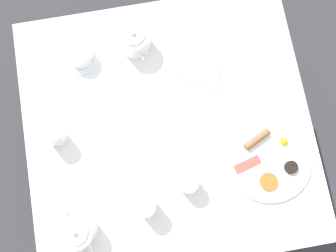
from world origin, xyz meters
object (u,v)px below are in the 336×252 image
Objects in this scene: breakfast_plate at (269,158)px; water_glass_short at (146,207)px; fork_by_plate at (145,156)px; knife_by_plate at (253,51)px; water_glass_tall at (54,135)px; spoon_for_tea at (185,124)px; teapot_far at (134,40)px; teacup_with_saucer_left at (80,56)px; teapot_near at (78,231)px; wine_glass_spare at (188,183)px; napkin_folded at (201,72)px.

water_glass_short is (0.09, -0.45, 0.04)m from breakfast_plate.
fork_by_plate is 0.83× the size of knife_by_plate.
water_glass_tall is 0.75× the size of spoon_for_tea.
teapot_far is 1.98× the size of water_glass_tall.
teapot_far is 0.43m from fork_by_plate.
fork_by_plate and spoon_for_tea have the same top height.
water_glass_short reaches higher than teacup_with_saucer_left.
teacup_with_saucer_left is at bearing -156.71° from fork_by_plate.
spoon_for_tea is (-0.31, 0.42, -0.05)m from teapot_near.
teapot_far is 2.48× the size of wine_glass_spare.
wine_glass_spare is 0.22m from spoon_for_tea.
spoon_for_tea is (-0.21, 0.03, -0.04)m from wine_glass_spare.
teapot_near reaches higher than breakfast_plate.
teacup_with_saucer_left is 0.46m from spoon_for_tea.
water_glass_tall is at bearing -119.49° from wine_glass_spare.
teapot_far is 1.18× the size of fork_by_plate.
teapot_near is 1.37× the size of spoon_for_tea.
spoon_for_tea is (0.03, 0.46, -0.05)m from water_glass_tall.
water_glass_tall is at bearing -61.78° from teapot_far.
breakfast_plate reaches higher than napkin_folded.
napkin_folded is at bearing 136.92° from fork_by_plate.
breakfast_plate is 0.30m from wine_glass_spare.
water_glass_short reaches higher than knife_by_plate.
spoon_for_tea is at bearing -52.71° from knife_by_plate.
water_glass_tall is 0.98× the size of water_glass_short.
spoon_for_tea is at bearing 97.50° from teapot_near.
spoon_for_tea is at bearing -123.36° from breakfast_plate.
teapot_far is at bearing 95.06° from teacup_with_saucer_left.
breakfast_plate is at bearing 78.85° from fork_by_plate.
water_glass_tall is (0.30, -0.33, 0.00)m from teapot_far.
teapot_near is 0.24m from water_glass_short.
breakfast_plate is 3.87× the size of wine_glass_spare.
water_glass_short is at bearing -19.31° from teapot_far.
water_glass_short is 0.76× the size of spoon_for_tea.
breakfast_plate is at bearing 24.09° from teapot_far.
teapot_near is 0.63m from teacup_with_saucer_left.
wine_glass_spare is 0.42m from napkin_folded.
water_glass_tall is 1.25× the size of wine_glass_spare.
teacup_with_saucer_left is 0.31m from water_glass_tall.
napkin_folded is 1.27× the size of spoon_for_tea.
water_glass_short is at bearing -7.70° from fork_by_plate.
knife_by_plate is at bearing 82.40° from teacup_with_saucer_left.
water_glass_tall is at bearing -93.62° from spoon_for_tea.
napkin_folded is at bearing 104.93° from teapot_near.
fork_by_plate is (0.27, -0.25, -0.00)m from napkin_folded.
teapot_near is 0.91× the size of knife_by_plate.
teapot_near is at bearing -76.66° from wine_glass_spare.
teacup_with_saucer_left is 0.68× the size of knife_by_plate.
spoon_for_tea is at bearing 119.47° from fork_by_plate.
water_glass_short reaches higher than breakfast_plate.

